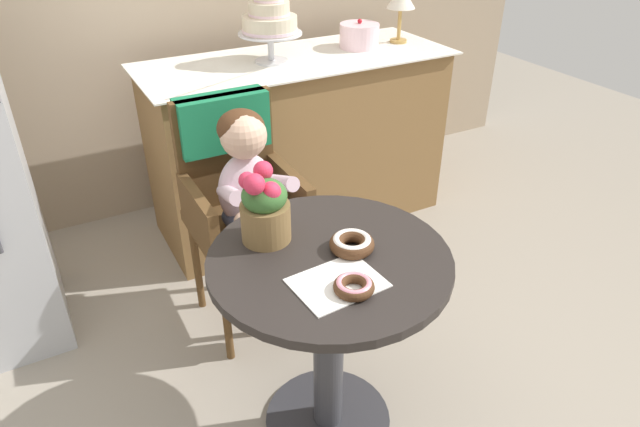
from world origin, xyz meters
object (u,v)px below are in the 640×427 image
cafe_table (329,311)px  tiered_cake_stand (270,20)px  round_layer_cake (359,36)px  donut_front (352,243)px  seated_child (250,186)px  table_lamp (401,0)px  donut_mid (354,286)px  flower_vase (265,207)px  wicker_chair (235,178)px

cafe_table → tiered_cake_stand: bearing=72.5°
cafe_table → round_layer_cake: 1.67m
cafe_table → donut_front: (0.07, -0.01, 0.24)m
seated_child → tiered_cake_stand: (0.42, 0.72, 0.42)m
seated_child → tiered_cake_stand: 0.94m
seated_child → table_lamp: bearing=32.1°
donut_mid → flower_vase: flower_vase is taller
cafe_table → round_layer_cake: size_ratio=3.56×
donut_front → donut_mid: bearing=-119.7°
wicker_chair → table_lamp: size_ratio=3.35×
donut_front → donut_mid: size_ratio=1.20×
cafe_table → donut_mid: donut_mid is taller
cafe_table → wicker_chair: size_ratio=0.75×
flower_vase → tiered_cake_stand: (0.54, 1.13, 0.26)m
flower_vase → tiered_cake_stand: size_ratio=0.75×
flower_vase → tiered_cake_stand: 1.28m
tiered_cake_stand → round_layer_cake: (0.51, 0.02, -0.13)m
cafe_table → flower_vase: flower_vase is taller
table_lamp → donut_front: bearing=-129.5°
cafe_table → seated_child: seated_child is taller
tiered_cake_stand → donut_mid: bearing=-106.4°
seated_child → donut_front: size_ratio=5.44×
tiered_cake_stand → round_layer_cake: 0.52m
table_lamp → wicker_chair: bearing=-153.7°
wicker_chair → round_layer_cake: bearing=26.8°
tiered_cake_stand → round_layer_cake: bearing=2.6°
donut_front → table_lamp: bearing=50.5°
tiered_cake_stand → round_layer_cake: tiered_cake_stand is taller
cafe_table → tiered_cake_stand: 1.48m
cafe_table → wicker_chair: (-0.01, 0.73, 0.13)m
tiered_cake_stand → cafe_table: bearing=-107.5°
wicker_chair → donut_mid: 0.91m
cafe_table → flower_vase: bearing=126.2°
wicker_chair → donut_front: size_ratio=7.14×
cafe_table → table_lamp: size_ratio=2.53×
tiered_cake_stand → donut_front: bearing=-104.6°
flower_vase → tiered_cake_stand: bearing=64.7°
donut_mid → round_layer_cake: size_ratio=0.55×
wicker_chair → donut_front: wicker_chair is taller
cafe_table → table_lamp: table_lamp is taller
wicker_chair → tiered_cake_stand: tiered_cake_stand is taller
cafe_table → donut_front: size_ratio=5.39×
wicker_chair → round_layer_cake: (0.93, 0.59, 0.32)m
wicker_chair → flower_vase: bearing=-106.6°
donut_front → donut_mid: (-0.10, -0.17, -0.01)m
donut_mid → flower_vase: bearing=106.5°
donut_mid → table_lamp: 1.93m
tiered_cake_stand → table_lamp: (0.75, 0.01, 0.02)m
round_layer_cake → table_lamp: bearing=-2.8°
donut_mid → flower_vase: (-0.10, 0.34, 0.09)m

